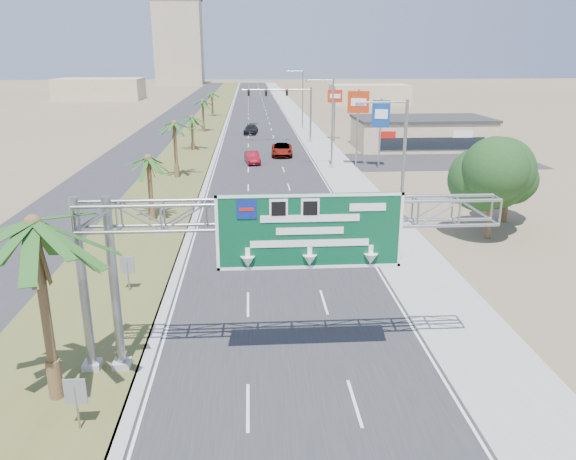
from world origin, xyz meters
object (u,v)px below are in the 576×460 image
Objects in this scene: store_building at (421,134)px; signal_mast at (297,110)px; car_mid_lane at (252,158)px; pole_sign_blue at (381,117)px; pole_sign_red_far at (335,100)px; car_right_lane at (282,150)px; sign_gantry at (269,228)px; pole_sign_red_near at (358,107)px; car_far at (251,129)px; car_left_lane at (233,218)px; palm_near at (33,225)px.

signal_mast is at bearing 160.46° from store_building.
pole_sign_blue reaches higher than car_mid_lane.
pole_sign_blue reaches higher than pole_sign_red_far.
car_right_lane is 16.26m from pole_sign_red_far.
store_building reaches higher than car_right_lane.
store_building is at bearing 15.70° from car_mid_lane.
signal_mast reaches higher than sign_gantry.
pole_sign_red_near reaches higher than pole_sign_blue.
pole_sign_red_far reaches higher than car_far.
car_left_lane is 0.80× the size of car_far.
car_far is at bearing 84.14° from palm_near.
palm_near is at bearing -110.47° from car_left_lane.
car_right_lane is (11.54, 53.08, -6.13)m from palm_near.
car_right_lane is 1.12× the size of car_far.
palm_near is at bearing -166.68° from sign_gantry.
store_building is 3.53× the size of car_far.
sign_gantry reaches higher than car_left_lane.
sign_gantry is at bearing -83.24° from car_far.
car_left_lane is at bearing -101.20° from signal_mast.
car_far is at bearing 82.81° from car_mid_lane.
car_right_lane reaches higher than car_mid_lane.
pole_sign_red_near is at bearing -75.07° from signal_mast.
car_right_lane is (-2.83, -10.89, -4.05)m from signal_mast.
sign_gantry is 51.53m from car_right_lane.
palm_near reaches higher than pole_sign_red_far.
pole_sign_blue reaches higher than car_far.
sign_gantry is 1.63× the size of signal_mast.
store_building is 16.97m from pole_sign_blue.
signal_mast is 2.38× the size of car_mid_lane.
pole_sign_blue is (-9.00, -13.86, 3.83)m from store_building.
store_building is 25.57m from car_mid_lane.
store_building is 28.76m from car_far.
palm_near is at bearing -89.49° from car_far.
signal_mast is 1.79× the size of car_right_lane.
palm_near is 75.09m from car_far.
sign_gantry is 20.84m from car_left_lane.
signal_mast is 6.22m from pole_sign_red_far.
car_left_lane is (6.05, 21.95, -6.23)m from palm_near.
car_right_lane is at bearing 140.00° from pole_sign_blue.
pole_sign_red_near is at bearing 53.70° from car_left_lane.
car_far is at bearing 90.39° from sign_gantry.
pole_sign_red_far is at bearing 58.56° from car_right_lane.
pole_sign_red_near reaches higher than car_right_lane.
palm_near is at bearing -107.06° from pole_sign_red_far.
pole_sign_red_far is at bearing 67.06° from car_left_lane.
pole_sign_blue is (16.15, 22.18, 5.14)m from car_left_lane.
sign_gantry is 2.13× the size of pole_sign_blue.
palm_near reaches higher than car_left_lane.
sign_gantry is at bearing -89.11° from car_left_lane.
sign_gantry is at bearing -96.78° from car_mid_lane.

